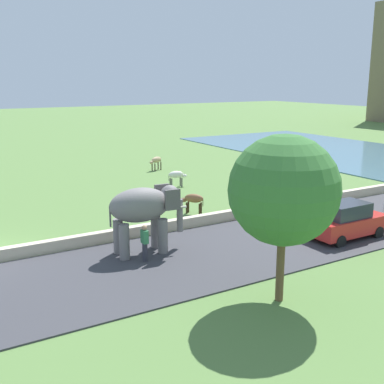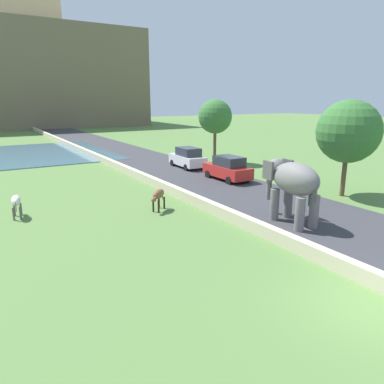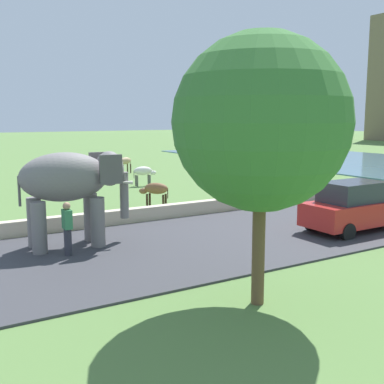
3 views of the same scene
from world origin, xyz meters
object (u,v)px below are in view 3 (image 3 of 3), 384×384
object	(u,v)px
elephant	(72,183)
person_beside_elephant	(67,228)
cow_brown	(155,190)
cow_tan	(125,162)
cow_white	(144,172)
car_red	(355,207)

from	to	relation	value
elephant	person_beside_elephant	distance (m)	1.58
cow_brown	person_beside_elephant	bearing A→B (deg)	-45.98
elephant	person_beside_elephant	xyz separation A→B (m)	(0.96, -0.49, -1.16)
elephant	person_beside_elephant	bearing A→B (deg)	-26.91
person_beside_elephant	cow_tan	size ratio (longest dim) A/B	1.16
cow_tan	cow_brown	world-z (taller)	same
cow_tan	cow_white	world-z (taller)	same
cow_tan	cow_brown	size ratio (longest dim) A/B	1.11
elephant	cow_tan	distance (m)	19.89
person_beside_elephant	cow_tan	distance (m)	20.92
elephant	cow_brown	distance (m)	6.91
person_beside_elephant	cow_tan	xyz separation A→B (m)	(-18.47, 9.84, -0.04)
elephant	cow_white	size ratio (longest dim) A/B	2.49
elephant	cow_white	distance (m)	13.57
elephant	cow_brown	bearing A→B (deg)	131.07
person_beside_elephant	cow_white	distance (m)	14.58
car_red	cow_white	xyz separation A→B (m)	(-14.20, -1.41, -0.06)
elephant	car_red	size ratio (longest dim) A/B	0.88
person_beside_elephant	cow_tan	world-z (taller)	person_beside_elephant
person_beside_elephant	car_red	distance (m)	9.89
person_beside_elephant	cow_white	xyz separation A→B (m)	(-12.03, 8.23, -0.04)
car_red	cow_brown	world-z (taller)	car_red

